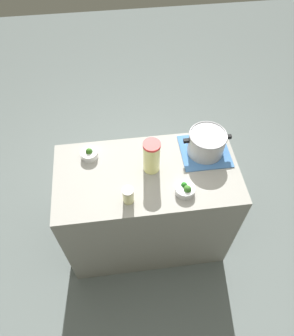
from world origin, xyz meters
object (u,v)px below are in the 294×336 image
Objects in this scene: mason_jar at (128,195)px; broccoli_bowl_center at (89,154)px; cooking_pot at (207,143)px; broccoli_bowl_front at (185,189)px; lemonade_pitcher at (152,156)px.

broccoli_bowl_center is at bearing 121.27° from mason_jar.
cooking_pot is 2.62× the size of broccoli_bowl_front.
lemonade_pitcher is (-0.38, -0.09, 0.03)m from cooking_pot.
mason_jar reaches higher than broccoli_bowl_front.
lemonade_pitcher reaches higher than cooking_pot.
lemonade_pitcher reaches higher than broccoli_bowl_front.
broccoli_bowl_front is at bearing -123.11° from cooking_pot.
lemonade_pitcher is at bearing 52.90° from mason_jar.
broccoli_bowl_front is (-0.20, -0.30, -0.06)m from cooking_pot.
cooking_pot is 2.82× the size of broccoli_bowl_center.
mason_jar is 0.44m from broccoli_bowl_center.
lemonade_pitcher is 2.14× the size of broccoli_bowl_center.
cooking_pot is at bearing 30.15° from mason_jar.
lemonade_pitcher is at bearing -20.48° from broccoli_bowl_center.
broccoli_bowl_center is (-0.23, 0.37, -0.03)m from mason_jar.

